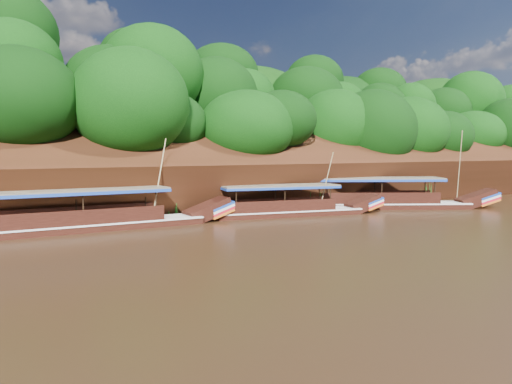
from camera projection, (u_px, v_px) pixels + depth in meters
ground at (323, 234)px, 28.63m from camera, size 160.00×160.00×0.00m
riverbank at (177, 180)px, 48.02m from camera, size 120.00×30.06×19.40m
boat_0 at (397, 201)px, 40.95m from camera, size 14.80×9.11×6.78m
boat_1 at (297, 208)px, 36.53m from camera, size 13.18×4.33×5.06m
boat_2 at (108, 220)px, 30.33m from camera, size 15.83×2.66×5.99m
reeds at (193, 206)px, 34.78m from camera, size 48.61×2.20×2.18m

